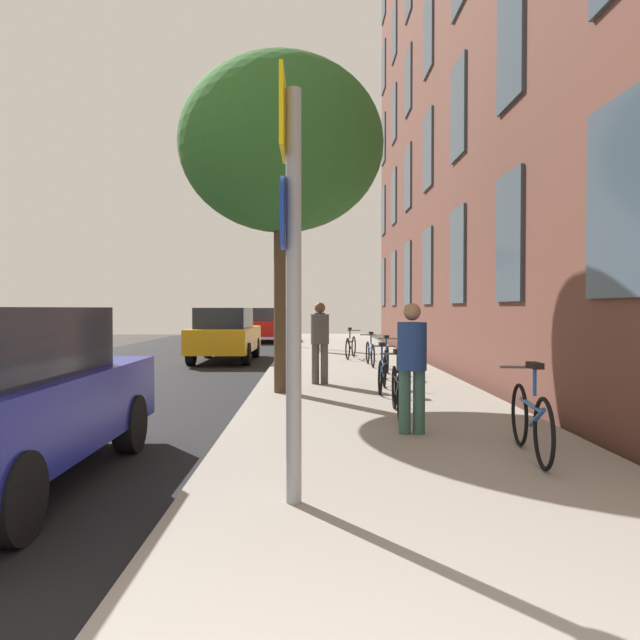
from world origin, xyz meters
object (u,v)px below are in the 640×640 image
Objects in this scene: sign_post at (290,255)px; bicycle_4 at (370,352)px; pedestrian_1 at (320,337)px; car_1 at (225,334)px; bicycle_0 at (531,420)px; bicycle_1 at (397,389)px; pedestrian_0 at (412,359)px; bicycle_5 at (351,346)px; traffic_light at (294,278)px; pedestrian_2 at (320,326)px; bicycle_2 at (382,372)px; car_2 at (265,324)px; tree_near at (281,146)px; bicycle_3 at (387,360)px.

sign_post is 1.96× the size of bicycle_4.
bicycle_4 is 4.03m from pedestrian_1.
bicycle_0 is at bearing -68.45° from car_1.
bicycle_1 is 3.65m from pedestrian_1.
pedestrian_1 is at bearing 102.35° from pedestrian_0.
pedestrian_0 is (0.02, -10.87, 0.53)m from bicycle_5.
traffic_light is 3.39m from pedestrian_2.
traffic_light is 2.44× the size of bicycle_2.
car_1 is (-2.78, 6.37, -0.20)m from pedestrian_1.
sign_post is 18.58m from traffic_light.
bicycle_4 is at bearing -74.04° from car_2.
tree_near is 10.40m from pedestrian_2.
bicycle_0 is 1.60m from pedestrian_0.
sign_post is at bearing -79.76° from car_1.
bicycle_3 is at bearing 81.15° from bicycle_2.
bicycle_2 is 0.37× the size of car_2.
pedestrian_1 is at bearing -85.73° from traffic_light.
car_1 is at bearing -142.58° from pedestrian_2.
sign_post is at bearing -149.89° from bicycle_0.
bicycle_0 is 1.01× the size of bicycle_1.
bicycle_4 is 0.39× the size of car_2.
bicycle_4 is (0.33, 7.20, -0.02)m from bicycle_1.
tree_near is 3.63× the size of bicycle_5.
tree_near is 3.79× the size of pedestrian_0.
bicycle_1 is 0.98× the size of bicycle_4.
pedestrian_2 is at bearing 88.39° from sign_post.
sign_post is 8.90m from bicycle_3.
pedestrian_1 is 17.07m from car_2.
bicycle_2 is 2.43m from bicycle_3.
tree_near is at bearing -103.16° from bicycle_5.
bicycle_0 is 9.62m from bicycle_4.
sign_post reaches higher than pedestrian_1.
pedestrian_2 is 0.37× the size of car_2.
bicycle_2 is 3.71m from pedestrian_0.
bicycle_3 is 16.04m from car_2.
bicycle_0 is (2.37, 1.38, -1.53)m from sign_post.
bicycle_2 is at bearing 3.65° from tree_near.
car_2 reaches higher than bicycle_3.
bicycle_3 is (0.45, 4.80, -0.01)m from bicycle_1.
sign_post is 0.75× the size of car_1.
bicycle_5 is 10.88m from pedestrian_0.
bicycle_2 is (-0.93, 4.80, -0.03)m from bicycle_0.
sign_post is 15.86m from pedestrian_2.
sign_post reaches higher than bicycle_1.
pedestrian_1 is (-1.04, 3.45, 0.56)m from bicycle_1.
sign_post is 2.10× the size of pedestrian_0.
car_2 is at bearing 87.91° from car_1.
traffic_light is 2.38× the size of bicycle_5.
traffic_light reaches higher than car_2.
pedestrian_0 reaches higher than bicycle_5.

